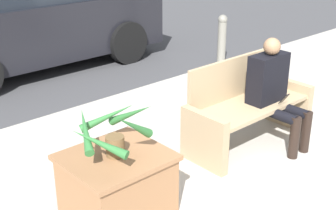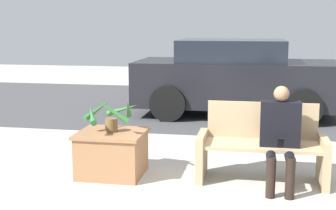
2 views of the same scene
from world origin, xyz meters
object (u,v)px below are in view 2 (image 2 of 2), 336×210
Objects in this scene: person_seated at (280,132)px; parked_car at (235,78)px; planter_box at (112,152)px; potted_plant at (111,114)px; bench at (261,147)px.

parked_car reaches higher than person_seated.
parked_car reaches higher than planter_box.
parked_car is (1.36, 4.20, -0.00)m from potted_plant.
potted_plant is at bearing 177.96° from person_seated.
planter_box is at bearing -107.68° from parked_car.
person_seated is 4.34m from parked_car.
bench is at bearing 3.82° from potted_plant.
bench is at bearing 4.20° from planter_box.
person_seated is 1.43× the size of planter_box.
planter_box is at bearing -175.80° from bench.
bench is 0.37× the size of parked_car.
person_seated reaches higher than planter_box.
person_seated is at bearing -80.75° from parked_car.
bench is 4.13m from parked_car.
planter_box is (-2.04, 0.06, -0.36)m from person_seated.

